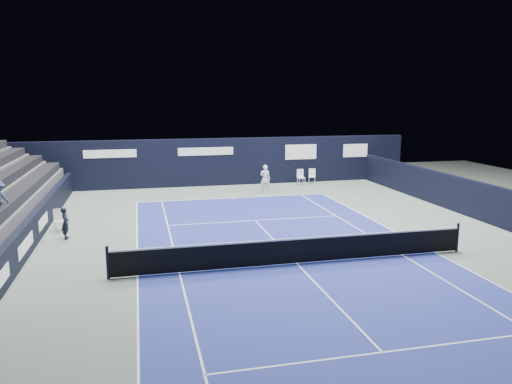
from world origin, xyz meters
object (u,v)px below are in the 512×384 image
(folding_chair_back_a, at_px, (301,174))
(tennis_player, at_px, (265,179))
(folding_chair_back_b, at_px, (312,175))
(line_judge_chair, at_px, (59,218))
(tennis_net, at_px, (297,250))

(folding_chair_back_a, relative_size, tennis_player, 0.61)
(folding_chair_back_b, relative_size, tennis_player, 0.59)
(folding_chair_back_a, height_order, folding_chair_back_b, folding_chair_back_a)
(line_judge_chair, relative_size, tennis_player, 0.57)
(line_judge_chair, xyz_separation_m, tennis_net, (8.79, -6.63, -0.04))
(line_judge_chair, bearing_deg, folding_chair_back_a, 15.15)
(tennis_net, bearing_deg, folding_chair_back_b, 68.55)
(folding_chair_back_a, bearing_deg, folding_chair_back_b, 15.85)
(folding_chair_back_b, distance_m, tennis_net, 16.77)
(folding_chair_back_a, distance_m, folding_chair_back_b, 0.98)
(folding_chair_back_b, height_order, tennis_player, tennis_player)
(line_judge_chair, distance_m, tennis_net, 11.01)
(folding_chair_back_a, relative_size, folding_chair_back_b, 1.04)
(folding_chair_back_a, xyz_separation_m, tennis_net, (-5.21, -15.31, -0.18))
(folding_chair_back_b, xyz_separation_m, tennis_player, (-3.90, -2.38, 0.28))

